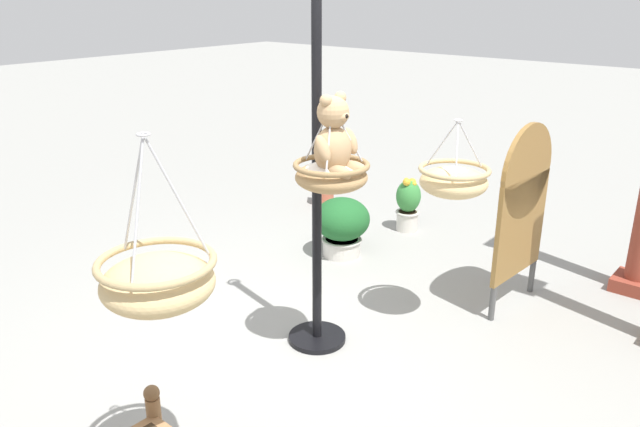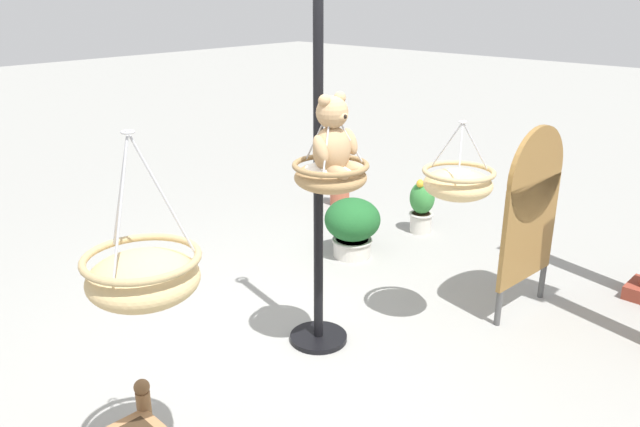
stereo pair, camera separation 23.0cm
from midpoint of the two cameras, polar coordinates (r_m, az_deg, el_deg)
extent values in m
plane|color=gray|center=(4.79, 0.84, -12.29)|extent=(40.00, 40.00, 0.00)
cylinder|color=black|center=(4.36, 1.36, 3.17)|extent=(0.07, 0.07, 2.59)
cylinder|color=black|center=(4.89, 1.23, -11.31)|extent=(0.44, 0.44, 0.04)
ellipsoid|color=#A37F51|center=(4.07, 2.60, 3.32)|extent=(0.48, 0.48, 0.18)
torus|color=olive|center=(4.04, 2.62, 4.45)|extent=(0.50, 0.50, 0.04)
ellipsoid|color=silver|center=(4.06, 2.60, 3.59)|extent=(0.42, 0.42, 0.15)
cylinder|color=#B7B7BC|center=(3.89, 2.36, 6.76)|extent=(0.21, 0.13, 0.39)
cylinder|color=#B7B7BC|center=(4.03, 4.14, 7.20)|extent=(0.21, 0.13, 0.39)
cylinder|color=#B7B7BC|center=(4.07, 1.47, 7.35)|extent=(0.01, 0.23, 0.39)
torus|color=#B7B7BC|center=(3.96, 2.70, 9.84)|extent=(0.06, 0.06, 0.01)
ellipsoid|color=tan|center=(4.01, 2.75, 5.79)|extent=(0.27, 0.23, 0.32)
sphere|color=tan|center=(3.96, 2.81, 9.25)|extent=(0.25, 0.25, 0.21)
ellipsoid|color=tan|center=(3.91, 3.65, 8.88)|extent=(0.11, 0.09, 0.07)
sphere|color=black|center=(3.89, 4.00, 8.86)|extent=(0.03, 0.03, 0.03)
sphere|color=tan|center=(4.00, 3.51, 10.55)|extent=(0.08, 0.08, 0.08)
sphere|color=tan|center=(3.89, 2.13, 10.30)|extent=(0.08, 0.08, 0.08)
ellipsoid|color=tan|center=(4.09, 4.40, 6.60)|extent=(0.09, 0.15, 0.20)
ellipsoid|color=tan|center=(3.88, 1.78, 5.91)|extent=(0.09, 0.15, 0.20)
ellipsoid|color=tan|center=(4.03, 4.64, 4.10)|extent=(0.10, 0.18, 0.10)
ellipsoid|color=tan|center=(3.92, 3.29, 3.68)|extent=(0.10, 0.18, 0.10)
ellipsoid|color=tan|center=(4.64, 13.93, 2.57)|extent=(0.50, 0.50, 0.22)
torus|color=tan|center=(4.61, 14.03, 3.73)|extent=(0.53, 0.53, 0.04)
ellipsoid|color=silver|center=(4.63, 13.95, 2.81)|extent=(0.44, 0.44, 0.18)
cylinder|color=#B7B7BC|center=(4.45, 14.23, 5.57)|extent=(0.21, 0.13, 0.37)
cylinder|color=#B7B7BC|center=(4.62, 15.45, 5.98)|extent=(0.21, 0.13, 0.37)
cylinder|color=#B7B7BC|center=(4.62, 12.98, 6.18)|extent=(0.01, 0.24, 0.37)
torus|color=#B7B7BC|center=(4.53, 14.42, 8.13)|extent=(0.06, 0.06, 0.01)
ellipsoid|color=tan|center=(3.02, -13.79, -5.91)|extent=(0.53, 0.53, 0.24)
torus|color=tan|center=(2.97, -13.96, -4.01)|extent=(0.56, 0.56, 0.04)
ellipsoid|color=silver|center=(3.01, -13.82, -5.56)|extent=(0.47, 0.47, 0.20)
cylinder|color=#B7B7BC|center=(2.77, -15.58, 0.63)|extent=(0.23, 0.14, 0.60)
cylinder|color=#B7B7BC|center=(2.88, -12.03, 1.67)|extent=(0.23, 0.14, 0.60)
cylinder|color=#B7B7BC|center=(2.97, -15.75, 1.93)|extent=(0.01, 0.26, 0.60)
torus|color=#B7B7BC|center=(2.79, -14.98, 7.22)|extent=(0.06, 0.06, 0.01)
sphere|color=brown|center=(3.61, -14.24, -15.21)|extent=(0.09, 0.09, 0.09)
cylinder|color=#AD563D|center=(7.74, 2.67, 1.83)|extent=(0.24, 0.24, 0.29)
torus|color=#9C4E37|center=(7.70, 2.69, 2.77)|extent=(0.27, 0.27, 0.03)
cylinder|color=#382819|center=(7.70, 2.69, 2.74)|extent=(0.21, 0.21, 0.03)
cone|color=#56934C|center=(7.64, 2.71, 4.41)|extent=(0.26, 0.26, 0.44)
cylinder|color=beige|center=(6.98, 10.16, -0.84)|extent=(0.24, 0.24, 0.22)
torus|color=#BCB7AE|center=(6.95, 10.21, -0.07)|extent=(0.27, 0.27, 0.03)
cylinder|color=#382819|center=(6.95, 10.21, -0.11)|extent=(0.21, 0.21, 0.03)
ellipsoid|color=#38843D|center=(6.89, 10.31, 1.42)|extent=(0.27, 0.27, 0.36)
sphere|color=gold|center=(6.77, 10.15, 2.70)|extent=(0.08, 0.08, 0.08)
sphere|color=gold|center=(6.80, 10.85, 2.52)|extent=(0.05, 0.05, 0.05)
sphere|color=gold|center=(6.87, 10.67, 2.69)|extent=(0.09, 0.09, 0.09)
sphere|color=gold|center=(6.85, 10.14, 2.87)|extent=(0.06, 0.06, 0.06)
cylinder|color=beige|center=(6.29, 3.99, -3.13)|extent=(0.38, 0.38, 0.18)
torus|color=#BCB7AE|center=(6.26, 4.01, -2.47)|extent=(0.41, 0.41, 0.03)
cylinder|color=#382819|center=(6.27, 4.01, -2.51)|extent=(0.33, 0.33, 0.03)
ellipsoid|color=#1E5B28|center=(6.18, 4.06, -0.56)|extent=(0.56, 0.56, 0.42)
cube|color=olive|center=(5.30, 19.82, -1.51)|extent=(0.78, 0.09, 0.84)
cylinder|color=olive|center=(5.16, 20.43, 3.35)|extent=(0.78, 0.09, 0.78)
cylinder|color=#4C4C4C|center=(5.81, 20.78, -5.86)|extent=(0.05, 0.05, 0.30)
cylinder|color=#4C4C4C|center=(5.25, 17.28, -8.30)|extent=(0.05, 0.05, 0.30)
camera|label=1|loc=(0.11, -88.45, 0.57)|focal=34.88mm
camera|label=2|loc=(0.11, 91.55, -0.57)|focal=34.88mm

